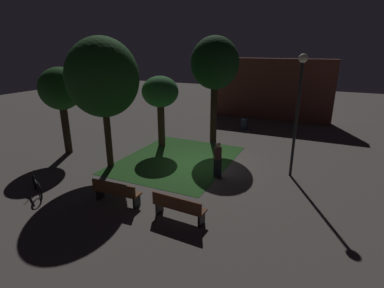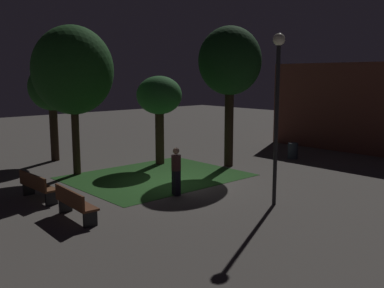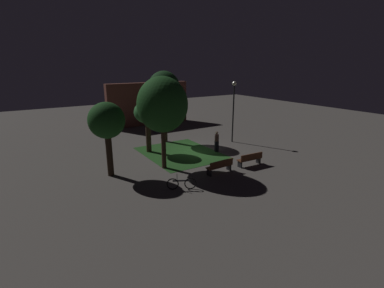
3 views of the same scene
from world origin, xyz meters
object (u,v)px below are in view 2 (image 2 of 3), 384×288
at_px(tree_right_canopy, 73,71).
at_px(tree_back_right, 230,62).
at_px(bench_lawn_edge, 37,186).
at_px(bench_by_lamp, 74,203).
at_px(lamp_post_plaza_east, 277,93).
at_px(pedestrian, 176,170).
at_px(tree_back_left, 159,97).
at_px(trash_bin, 293,151).
at_px(tree_tall_center, 52,89).

height_order(tree_right_canopy, tree_back_right, tree_back_right).
distance_m(bench_lawn_edge, bench_by_lamp, 2.53).
bearing_deg(lamp_post_plaza_east, tree_back_right, 146.90).
bearing_deg(tree_back_right, pedestrian, -66.79).
bearing_deg(tree_back_left, bench_by_lamp, -55.51).
distance_m(tree_back_left, trash_bin, 6.90).
xyz_separation_m(bench_by_lamp, pedestrian, (-0.01, 3.69, 0.37)).
bearing_deg(tree_tall_center, bench_by_lamp, -21.55).
height_order(tree_right_canopy, lamp_post_plaza_east, tree_right_canopy).
distance_m(bench_lawn_edge, tree_back_right, 9.34).
bearing_deg(bench_lawn_edge, tree_back_left, 106.54).
xyz_separation_m(bench_lawn_edge, trash_bin, (1.42, 11.92, -0.10)).
relative_size(tree_tall_center, pedestrian, 2.79).
bearing_deg(tree_back_right, tree_tall_center, -141.05).
relative_size(tree_back_right, tree_back_left, 1.53).
distance_m(tree_tall_center, tree_back_left, 5.05).
bearing_deg(lamp_post_plaza_east, tree_back_left, 170.35).
bearing_deg(bench_by_lamp, tree_back_left, 124.49).
relative_size(tree_tall_center, tree_back_left, 1.14).
distance_m(lamp_post_plaza_east, trash_bin, 8.36).
height_order(bench_lawn_edge, pedestrian, pedestrian).
height_order(tree_back_left, pedestrian, tree_back_left).
xyz_separation_m(bench_lawn_edge, lamp_post_plaza_east, (5.38, 5.23, 2.97)).
bearing_deg(tree_right_canopy, bench_lawn_edge, -46.98).
bearing_deg(tree_right_canopy, tree_back_left, 81.09).
relative_size(bench_lawn_edge, tree_back_left, 0.46).
xyz_separation_m(tree_back_left, trash_bin, (3.34, 5.45, -2.61)).
bearing_deg(tree_back_left, tree_back_right, 38.90).
bearing_deg(tree_back_left, tree_tall_center, -141.02).
bearing_deg(lamp_post_plaza_east, trash_bin, 120.62).
height_order(lamp_post_plaza_east, trash_bin, lamp_post_plaza_east).
xyz_separation_m(tree_back_right, tree_back_left, (-2.41, -1.94, -1.51)).
relative_size(tree_tall_center, trash_bin, 5.89).
xyz_separation_m(bench_by_lamp, tree_tall_center, (-8.36, 3.30, 2.86)).
height_order(tree_back_left, lamp_post_plaza_east, lamp_post_plaza_east).
bearing_deg(pedestrian, tree_back_left, 147.92).
bearing_deg(pedestrian, tree_right_canopy, -168.78).
relative_size(tree_back_left, trash_bin, 5.17).
bearing_deg(tree_back_left, tree_right_canopy, -98.91).
relative_size(bench_by_lamp, pedestrian, 1.13).
height_order(tree_tall_center, tree_back_left, tree_tall_center).
bearing_deg(bench_lawn_edge, tree_right_canopy, 133.02).
bearing_deg(tree_right_canopy, lamp_post_plaza_east, 17.82).
xyz_separation_m(bench_by_lamp, trash_bin, (-1.11, 11.92, -0.10)).
height_order(tree_back_right, trash_bin, tree_back_right).
relative_size(bench_by_lamp, tree_back_left, 0.46).
bearing_deg(tree_back_right, trash_bin, 75.14).
relative_size(lamp_post_plaza_east, pedestrian, 3.21).
bearing_deg(lamp_post_plaza_east, bench_by_lamp, -118.59).
bearing_deg(pedestrian, bench_lawn_edge, -124.26).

